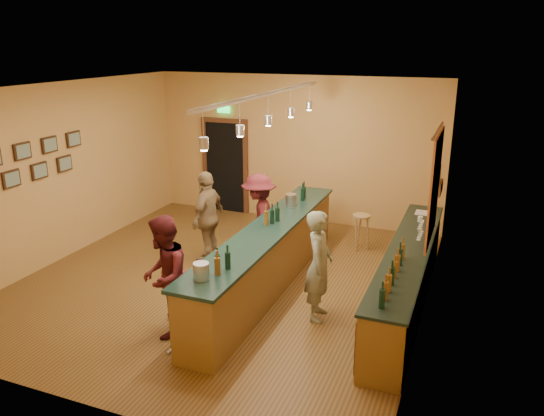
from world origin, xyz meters
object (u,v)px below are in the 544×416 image
at_px(customer_b, 208,217).
at_px(customer_a, 164,276).
at_px(back_counter, 407,277).
at_px(tasting_bar, 268,253).
at_px(bartender, 319,266).
at_px(bar_stool, 361,222).
at_px(customer_c, 259,219).

bearing_deg(customer_b, customer_a, 15.39).
height_order(back_counter, tasting_bar, tasting_bar).
bearing_deg(back_counter, bartender, -144.17).
xyz_separation_m(bartender, customer_b, (-2.47, 1.26, 0.03)).
distance_m(back_counter, customer_b, 3.65).
xyz_separation_m(back_counter, bar_stool, (-1.15, 2.02, 0.07)).
relative_size(customer_c, bar_stool, 2.36).
height_order(back_counter, customer_a, customer_a).
bearing_deg(bartender, customer_a, 113.87).
relative_size(back_counter, bar_stool, 6.47).
xyz_separation_m(bartender, customer_c, (-1.59, 1.55, 0.01)).
relative_size(customer_a, bar_stool, 2.41).
height_order(tasting_bar, bartender, bartender).
xyz_separation_m(tasting_bar, customer_a, (-0.78, -1.83, 0.24)).
height_order(back_counter, bar_stool, back_counter).
bearing_deg(customer_c, customer_a, -27.10).
xyz_separation_m(tasting_bar, customer_b, (-1.42, 0.61, 0.24)).
xyz_separation_m(back_counter, tasting_bar, (-2.19, -0.18, 0.12)).
bearing_deg(customer_c, tasting_bar, 8.92).
relative_size(tasting_bar, bartender, 3.11).
bearing_deg(customer_b, bartender, 63.58).
xyz_separation_m(customer_b, bar_stool, (2.46, 1.59, -0.29)).
relative_size(bartender, customer_a, 0.97).
distance_m(back_counter, customer_c, 2.85).
relative_size(customer_a, customer_c, 1.02).
bearing_deg(bar_stool, customer_a, -114.29).
relative_size(back_counter, customer_a, 2.68).
bearing_deg(bartender, tasting_bar, 49.21).
distance_m(back_counter, tasting_bar, 2.20).
relative_size(tasting_bar, customer_b, 3.00).
bearing_deg(customer_b, tasting_bar, 67.28).
relative_size(back_counter, tasting_bar, 0.89).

